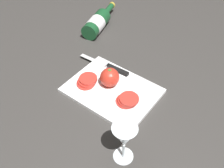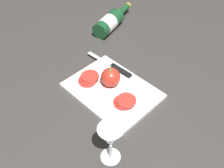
{
  "view_description": "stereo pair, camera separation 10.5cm",
  "coord_description": "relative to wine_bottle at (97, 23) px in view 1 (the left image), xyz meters",
  "views": [
    {
      "loc": [
        -0.44,
        0.58,
        0.79
      ],
      "look_at": [
        0.01,
        -0.01,
        0.04
      ],
      "focal_mm": 42.0,
      "sensor_mm": 36.0,
      "label": 1
    },
    {
      "loc": [
        -0.52,
        0.52,
        0.79
      ],
      "look_at": [
        0.01,
        -0.01,
        0.04
      ],
      "focal_mm": 42.0,
      "sensor_mm": 36.0,
      "label": 2
    }
  ],
  "objects": [
    {
      "name": "tomato_slice_stack_near",
      "position": [
        -0.43,
        0.34,
        -0.01
      ],
      "size": [
        0.09,
        0.08,
        0.03
      ],
      "color": "red",
      "rests_on": "cutting_board"
    },
    {
      "name": "tomato_slice_stack_far",
      "position": [
        -0.23,
        0.35,
        -0.01
      ],
      "size": [
        0.08,
        0.09,
        0.03
      ],
      "color": "red",
      "rests_on": "cutting_board"
    },
    {
      "name": "whole_tomato",
      "position": [
        -0.31,
        0.3,
        0.01
      ],
      "size": [
        0.08,
        0.08,
        0.08
      ],
      "color": "red",
      "rests_on": "cutting_board"
    },
    {
      "name": "wine_glass",
      "position": [
        -0.55,
        0.53,
        0.07
      ],
      "size": [
        0.08,
        0.08,
        0.16
      ],
      "color": "silver",
      "rests_on": "ground_plane"
    },
    {
      "name": "ground_plane",
      "position": [
        -0.34,
        0.33,
        -0.04
      ],
      "size": [
        3.0,
        3.0,
        0.0
      ],
      "primitive_type": "plane",
      "color": "#383533"
    },
    {
      "name": "wine_bottle",
      "position": [
        0.0,
        0.0,
        0.0
      ],
      "size": [
        0.14,
        0.32,
        0.09
      ],
      "color": "#194C28",
      "rests_on": "ground_plane"
    },
    {
      "name": "cutting_board",
      "position": [
        -0.34,
        0.32,
        -0.03
      ],
      "size": [
        0.36,
        0.27,
        0.01
      ],
      "color": "white",
      "rests_on": "ground_plane"
    },
    {
      "name": "knife",
      "position": [
        -0.27,
        0.22,
        -0.02
      ],
      "size": [
        0.26,
        0.03,
        0.01
      ],
      "rotation": [
        0.0,
        0.0,
        0.05
      ],
      "color": "silver",
      "rests_on": "cutting_board"
    }
  ]
}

